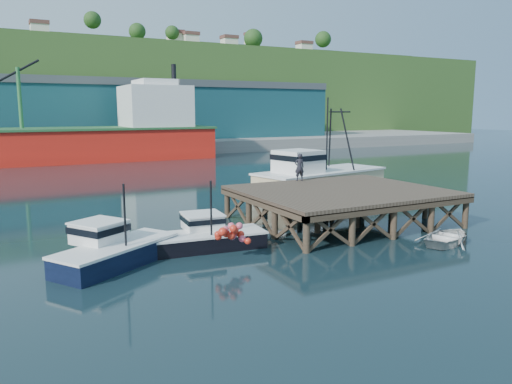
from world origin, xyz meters
TOP-DOWN VIEW (x-y plane):
  - ground at (0.00, 0.00)m, footprint 300.00×300.00m
  - wharf at (5.50, -0.19)m, footprint 12.00×10.00m
  - far_quay at (0.00, 70.00)m, footprint 160.00×40.00m
  - warehouse_mid at (0.00, 65.00)m, footprint 28.00×16.00m
  - warehouse_right at (30.00, 65.00)m, footprint 30.00×16.00m
  - cargo_ship at (-8.46, 48.00)m, footprint 55.50×10.00m
  - hillside at (0.00, 100.00)m, footprint 220.00×50.00m
  - boat_navy at (-9.11, -2.12)m, footprint 6.35×5.12m
  - boat_black at (-4.17, -1.47)m, footprint 5.99×5.00m
  - trawler at (10.27, 9.35)m, footprint 12.66×6.68m
  - dinghy at (7.44, -6.76)m, footprint 4.41×3.77m
  - dockworker at (5.20, 4.40)m, footprint 0.78×0.60m

SIDE VIEW (x-z plane):
  - ground at x=0.00m, z-range 0.00..0.00m
  - dinghy at x=7.44m, z-range 0.00..0.77m
  - boat_black at x=-4.17m, z-range -1.13..2.45m
  - boat_navy at x=-9.11m, z-range -1.14..2.68m
  - far_quay at x=0.00m, z-range 0.00..2.00m
  - trawler at x=10.27m, z-range -2.37..5.69m
  - wharf at x=5.50m, z-range 0.63..3.25m
  - dockworker at x=5.20m, z-range 2.12..4.05m
  - cargo_ship at x=-8.46m, z-range -3.56..10.19m
  - warehouse_mid at x=0.00m, z-range 2.00..11.00m
  - warehouse_right at x=30.00m, z-range 2.00..11.00m
  - hillside at x=0.00m, z-range 0.00..22.00m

